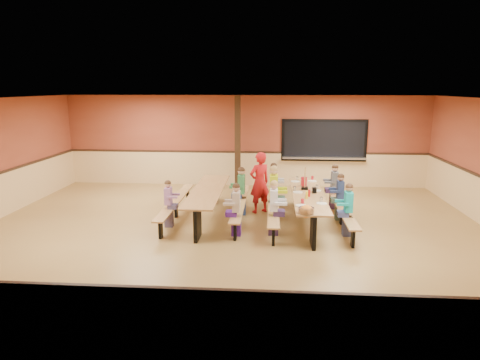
{
  "coord_description": "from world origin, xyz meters",
  "views": [
    {
      "loc": [
        0.88,
        -9.15,
        3.27
      ],
      "look_at": [
        0.16,
        0.51,
        1.15
      ],
      "focal_mm": 32.0,
      "sensor_mm": 36.0,
      "label": 1
    }
  ],
  "objects": [
    {
      "name": "seated_child_char_right",
      "position": [
        2.6,
        2.31,
        0.6
      ],
      "size": [
        0.37,
        0.3,
        1.21
      ],
      "primitive_type": null,
      "color": "#53565E",
      "rests_on": "ground"
    },
    {
      "name": "seated_child_purple_sec",
      "position": [
        -1.53,
        0.44,
        0.56
      ],
      "size": [
        0.32,
        0.26,
        1.11
      ],
      "primitive_type": null,
      "color": "#93618F",
      "rests_on": "ground"
    },
    {
      "name": "ground",
      "position": [
        0.0,
        0.0,
        0.0
      ],
      "size": [
        12.0,
        12.0,
        0.0
      ],
      "primitive_type": "plane",
      "color": "olive",
      "rests_on": "ground"
    },
    {
      "name": "kitchen_pass_through",
      "position": [
        2.6,
        4.96,
        1.49
      ],
      "size": [
        2.78,
        0.28,
        1.38
      ],
      "color": "black",
      "rests_on": "ground"
    },
    {
      "name": "napkin_dispenser",
      "position": [
        1.94,
        1.06,
        0.8
      ],
      "size": [
        0.1,
        0.14,
        0.13
      ],
      "primitive_type": "cube",
      "color": "black",
      "rests_on": "cafeteria_table_main"
    },
    {
      "name": "seated_child_navy_right",
      "position": [
        2.6,
        1.29,
        0.58
      ],
      "size": [
        0.34,
        0.28,
        1.16
      ],
      "primitive_type": null,
      "color": "navy",
      "rests_on": "ground"
    },
    {
      "name": "place_settings",
      "position": [
        1.77,
        0.96,
        0.8
      ],
      "size": [
        0.65,
        3.3,
        0.11
      ],
      "primitive_type": null,
      "color": "beige",
      "rests_on": "cafeteria_table_main"
    },
    {
      "name": "seated_child_tan_sec",
      "position": [
        0.12,
        -0.05,
        0.59
      ],
      "size": [
        0.36,
        0.29,
        1.18
      ],
      "primitive_type": null,
      "color": "#B6A492",
      "rests_on": "ground"
    },
    {
      "name": "standing_woman",
      "position": [
        0.58,
        1.79,
        0.81
      ],
      "size": [
        0.7,
        0.65,
        1.61
      ],
      "primitive_type": "imported",
      "rotation": [
        0.0,
        0.0,
        3.73
      ],
      "color": "red",
      "rests_on": "ground"
    },
    {
      "name": "table_paddle",
      "position": [
        1.73,
        1.41,
        0.88
      ],
      "size": [
        0.16,
        0.16,
        0.56
      ],
      "color": "black",
      "rests_on": "cafeteria_table_main"
    },
    {
      "name": "seated_child_grey_left",
      "position": [
        0.95,
        2.29,
        0.61
      ],
      "size": [
        0.38,
        0.31,
        1.23
      ],
      "primitive_type": null,
      "color": "#B2B2B2",
      "rests_on": "ground"
    },
    {
      "name": "seated_child_green_sec",
      "position": [
        0.12,
        1.57,
        0.62
      ],
      "size": [
        0.38,
        0.31,
        1.24
      ],
      "primitive_type": null,
      "color": "#377C45",
      "rests_on": "ground"
    },
    {
      "name": "room_envelope",
      "position": [
        0.0,
        0.0,
        0.69
      ],
      "size": [
        12.04,
        10.04,
        3.02
      ],
      "color": "brown",
      "rests_on": "ground"
    },
    {
      "name": "condiment_ketchup",
      "position": [
        1.78,
        0.68,
        0.82
      ],
      "size": [
        0.06,
        0.06,
        0.17
      ],
      "primitive_type": "cylinder",
      "color": "#B2140F",
      "rests_on": "cafeteria_table_main"
    },
    {
      "name": "cafeteria_table_second",
      "position": [
        -0.7,
        1.2,
        0.53
      ],
      "size": [
        1.91,
        3.7,
        0.74
      ],
      "color": "#A97843",
      "rests_on": "ground"
    },
    {
      "name": "punch_pitcher",
      "position": [
        1.74,
        1.85,
        0.85
      ],
      "size": [
        0.16,
        0.16,
        0.22
      ],
      "primitive_type": "cylinder",
      "color": "#B41820",
      "rests_on": "cafeteria_table_main"
    },
    {
      "name": "cafeteria_table_main",
      "position": [
        1.77,
        0.96,
        0.53
      ],
      "size": [
        1.91,
        3.7,
        0.74
      ],
      "color": "#A97843",
      "rests_on": "ground"
    },
    {
      "name": "structural_post",
      "position": [
        -0.2,
        4.4,
        1.5
      ],
      "size": [
        0.18,
        0.18,
        3.0
      ],
      "primitive_type": "cube",
      "color": "black",
      "rests_on": "ground"
    },
    {
      "name": "seated_child_white_left",
      "position": [
        0.95,
        0.07,
        0.61
      ],
      "size": [
        0.38,
        0.31,
        1.23
      ],
      "primitive_type": null,
      "color": "silver",
      "rests_on": "ground"
    },
    {
      "name": "condiment_mustard",
      "position": [
        1.71,
        0.5,
        0.82
      ],
      "size": [
        0.06,
        0.06,
        0.17
      ],
      "primitive_type": "cylinder",
      "color": "yellow",
      "rests_on": "cafeteria_table_main"
    },
    {
      "name": "seated_child_teal_right",
      "position": [
        2.6,
        0.12,
        0.59
      ],
      "size": [
        0.35,
        0.29,
        1.18
      ],
      "primitive_type": null,
      "color": "teal",
      "rests_on": "ground"
    },
    {
      "name": "chip_bowl",
      "position": [
        1.61,
        -0.69,
        0.81
      ],
      "size": [
        0.32,
        0.32,
        0.15
      ],
      "primitive_type": null,
      "color": "#FDA428",
      "rests_on": "cafeteria_table_main"
    },
    {
      "name": "seated_adult_yellow",
      "position": [
        0.95,
        1.2,
        0.67
      ],
      "size": [
        0.44,
        0.36,
        1.35
      ],
      "primitive_type": null,
      "color": "#B6CA10",
      "rests_on": "ground"
    }
  ]
}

